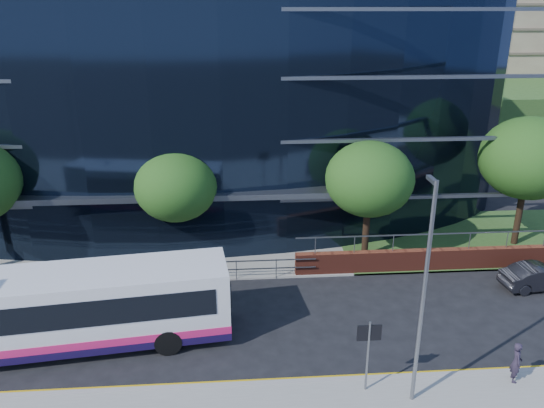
{
  "coord_description": "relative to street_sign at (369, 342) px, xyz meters",
  "views": [
    {
      "loc": [
        0.06,
        -16.67,
        13.02
      ],
      "look_at": [
        1.86,
        8.0,
        3.67
      ],
      "focal_mm": 35.0,
      "sensor_mm": 36.0,
      "label": 1
    }
  ],
  "objects": [
    {
      "name": "parked_car",
      "position": [
        10.22,
        6.74,
        -1.53
      ],
      "size": [
        3.87,
        1.69,
        1.24
      ],
      "primitive_type": "imported",
      "rotation": [
        0.0,
        0.0,
        1.67
      ],
      "color": "black",
      "rests_on": "ground"
    },
    {
      "name": "far_forecourt",
      "position": [
        -10.5,
        12.59,
        -2.1
      ],
      "size": [
        50.0,
        8.0,
        0.1
      ],
      "primitive_type": "cube",
      "color": "gray",
      "rests_on": "ground"
    },
    {
      "name": "tree_dist_e",
      "position": [
        19.5,
        41.59,
        2.39
      ],
      "size": [
        4.62,
        4.62,
        6.51
      ],
      "color": "black",
      "rests_on": "ground"
    },
    {
      "name": "pedestrian",
      "position": [
        5.51,
        0.08,
        -1.21
      ],
      "size": [
        0.5,
        0.65,
        1.57
      ],
      "primitive_type": "imported",
      "rotation": [
        0.0,
        0.0,
        1.33
      ],
      "color": "#282031",
      "rests_on": "pavement_near"
    },
    {
      "name": "ground",
      "position": [
        -4.5,
        1.59,
        -2.15
      ],
      "size": [
        200.0,
        200.0,
        0.0
      ],
      "primitive_type": "plane",
      "color": "black",
      "rests_on": "ground"
    },
    {
      "name": "tree_far_c",
      "position": [
        2.5,
        10.59,
        2.39
      ],
      "size": [
        4.62,
        4.62,
        6.51
      ],
      "color": "black",
      "rests_on": "ground"
    },
    {
      "name": "streetlight_east",
      "position": [
        1.5,
        -0.59,
        2.29
      ],
      "size": [
        0.15,
        0.77,
        8.0
      ],
      "color": "slate",
      "rests_on": "pavement_near"
    },
    {
      "name": "apartment_block",
      "position": [
        27.5,
        58.8,
        8.96
      ],
      "size": [
        60.0,
        42.0,
        30.0
      ],
      "color": "#2D511E",
      "rests_on": "ground"
    },
    {
      "name": "tree_far_b",
      "position": [
        -7.5,
        11.09,
        2.06
      ],
      "size": [
        4.29,
        4.29,
        6.05
      ],
      "color": "black",
      "rests_on": "ground"
    },
    {
      "name": "kerb",
      "position": [
        -4.5,
        0.59,
        -2.07
      ],
      "size": [
        80.0,
        0.25,
        0.16
      ],
      "primitive_type": "cube",
      "color": "gray",
      "rests_on": "ground"
    },
    {
      "name": "guard_railings",
      "position": [
        -12.5,
        8.59,
        -1.33
      ],
      "size": [
        24.0,
        0.05,
        1.1
      ],
      "color": "slate",
      "rests_on": "ground"
    },
    {
      "name": "glass_office",
      "position": [
        -8.5,
        22.44,
        5.85
      ],
      "size": [
        44.0,
        23.1,
        16.0
      ],
      "color": "black",
      "rests_on": "ground"
    },
    {
      "name": "tree_far_d",
      "position": [
        11.5,
        11.59,
        3.04
      ],
      "size": [
        5.28,
        5.28,
        7.44
      ],
      "color": "black",
      "rests_on": "ground"
    },
    {
      "name": "yellow_line_outer",
      "position": [
        -4.5,
        0.79,
        -2.14
      ],
      "size": [
        80.0,
        0.08,
        0.01
      ],
      "primitive_type": "cube",
      "color": "gold",
      "rests_on": "ground"
    },
    {
      "name": "street_sign",
      "position": [
        0.0,
        0.0,
        0.0
      ],
      "size": [
        0.85,
        0.09,
        2.8
      ],
      "color": "slate",
      "rests_on": "pavement_near"
    },
    {
      "name": "yellow_line_inner",
      "position": [
        -4.5,
        0.94,
        -2.14
      ],
      "size": [
        80.0,
        0.08,
        0.01
      ],
      "primitive_type": "cube",
      "color": "gold",
      "rests_on": "ground"
    },
    {
      "name": "city_bus",
      "position": [
        -10.73,
        3.61,
        -0.42
      ],
      "size": [
        12.26,
        4.14,
        3.26
      ],
      "rotation": [
        0.0,
        0.0,
        0.12
      ],
      "color": "silver",
      "rests_on": "ground"
    }
  ]
}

